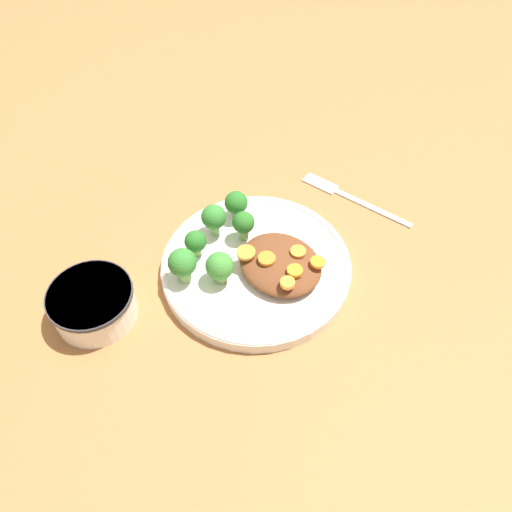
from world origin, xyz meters
TOP-DOWN VIEW (x-y plane):
  - ground_plane at (0.00, 0.00)m, footprint 4.00×4.00m
  - plate at (0.00, 0.00)m, footprint 0.28×0.28m
  - dip_bowl at (-0.09, -0.21)m, footprint 0.12×0.12m
  - stew_mound at (0.03, 0.02)m, footprint 0.12×0.11m
  - broccoli_floret_0 at (-0.01, -0.06)m, footprint 0.04×0.04m
  - broccoli_floret_1 at (-0.09, -0.01)m, footprint 0.04×0.04m
  - broccoli_floret_2 at (-0.05, -0.09)m, footprint 0.04×0.04m
  - broccoli_floret_3 at (-0.05, 0.02)m, footprint 0.03×0.03m
  - broccoli_floret_4 at (-0.07, -0.05)m, footprint 0.03×0.03m
  - broccoli_floret_5 at (-0.09, 0.04)m, footprint 0.04×0.04m
  - carrot_slice_0 at (0.02, 0.00)m, footprint 0.03×0.03m
  - carrot_slice_1 at (-0.01, -0.01)m, footprint 0.03×0.03m
  - carrot_slice_2 at (0.04, 0.04)m, footprint 0.02×0.02m
  - carrot_slice_3 at (0.07, -0.01)m, footprint 0.02×0.02m
  - carrot_slice_4 at (0.07, 0.05)m, footprint 0.02×0.02m
  - carrot_slice_5 at (0.06, 0.01)m, footprint 0.02×0.02m
  - fork at (-0.01, 0.22)m, footprint 0.20×0.05m

SIDE VIEW (x-z plane):
  - ground_plane at x=0.00m, z-range 0.00..0.00m
  - fork at x=-0.01m, z-range 0.00..0.01m
  - plate at x=0.00m, z-range 0.00..0.03m
  - dip_bowl at x=-0.09m, z-range 0.00..0.05m
  - stew_mound at x=0.03m, z-range 0.02..0.05m
  - broccoli_floret_4 at x=-0.07m, z-range 0.02..0.07m
  - carrot_slice_2 at x=0.04m, z-range 0.05..0.05m
  - carrot_slice_1 at x=-0.01m, z-range 0.05..0.05m
  - carrot_slice_4 at x=0.07m, z-range 0.05..0.05m
  - carrot_slice_0 at x=0.02m, z-range 0.05..0.05m
  - carrot_slice_5 at x=0.06m, z-range 0.05..0.05m
  - carrot_slice_3 at x=0.07m, z-range 0.05..0.05m
  - broccoli_floret_5 at x=-0.09m, z-range 0.02..0.07m
  - broccoli_floret_0 at x=-0.01m, z-range 0.02..0.08m
  - broccoli_floret_3 at x=-0.05m, z-range 0.03..0.08m
  - broccoli_floret_2 at x=-0.05m, z-range 0.02..0.08m
  - broccoli_floret_1 at x=-0.09m, z-range 0.03..0.08m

